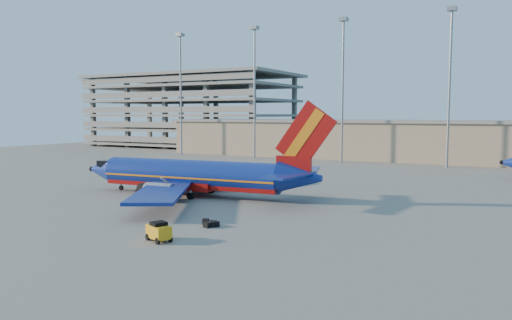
% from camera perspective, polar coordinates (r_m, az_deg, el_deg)
% --- Properties ---
extents(ground, '(220.00, 220.00, 0.00)m').
position_cam_1_polar(ground, '(57.97, -0.49, -4.36)').
color(ground, slate).
rests_on(ground, ground).
extents(terminal_building, '(122.00, 16.00, 8.50)m').
position_cam_1_polar(terminal_building, '(109.50, 19.29, 2.13)').
color(terminal_building, gray).
rests_on(terminal_building, ground).
extents(parking_garage, '(62.00, 32.00, 21.40)m').
position_cam_1_polar(parking_garage, '(153.12, -7.28, 5.95)').
color(parking_garage, slate).
rests_on(parking_garage, ground).
extents(light_mast_row, '(101.60, 1.60, 28.65)m').
position_cam_1_polar(light_mast_row, '(98.91, 15.46, 9.61)').
color(light_mast_row, gray).
rests_on(light_mast_row, ground).
extents(aircraft_main, '(32.96, 31.60, 11.16)m').
position_cam_1_polar(aircraft_main, '(59.58, -6.81, -1.82)').
color(aircraft_main, navy).
rests_on(aircraft_main, ground).
extents(baggage_tug, '(2.40, 1.94, 1.50)m').
position_cam_1_polar(baggage_tug, '(39.17, -11.05, -7.97)').
color(baggage_tug, orange).
rests_on(baggage_tug, ground).
extents(luggage_pile, '(1.90, 1.40, 0.54)m').
position_cam_1_polar(luggage_pile, '(43.61, -5.20, -7.26)').
color(luggage_pile, black).
rests_on(luggage_pile, ground).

